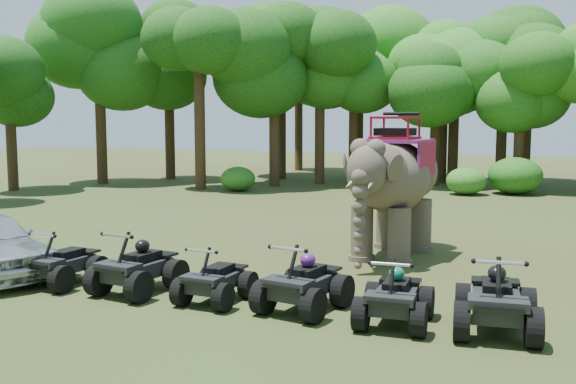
% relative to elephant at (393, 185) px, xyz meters
% --- Properties ---
extents(ground, '(110.00, 110.00, 0.00)m').
position_rel_elephant_xyz_m(ground, '(-1.90, -3.88, -1.88)').
color(ground, '#47381E').
rests_on(ground, ground).
extents(elephant, '(2.45, 4.67, 3.76)m').
position_rel_elephant_xyz_m(elephant, '(0.00, 0.00, 0.00)').
color(elephant, brown).
rests_on(elephant, ground).
extents(atv_0, '(1.33, 1.74, 1.23)m').
position_rel_elephant_xyz_m(atv_0, '(-6.01, -5.63, -1.27)').
color(atv_0, black).
rests_on(atv_0, ground).
extents(atv_1, '(1.52, 1.95, 1.34)m').
position_rel_elephant_xyz_m(atv_1, '(-4.12, -5.57, -1.21)').
color(atv_1, black).
rests_on(atv_1, ground).
extents(atv_2, '(1.22, 1.62, 1.16)m').
position_rel_elephant_xyz_m(atv_2, '(-2.29, -5.59, -1.30)').
color(atv_2, black).
rests_on(atv_2, ground).
extents(atv_3, '(1.58, 1.98, 1.32)m').
position_rel_elephant_xyz_m(atv_3, '(-0.47, -5.48, -1.22)').
color(atv_3, black).
rests_on(atv_3, ground).
extents(atv_4, '(1.30, 1.72, 1.23)m').
position_rel_elephant_xyz_m(atv_4, '(1.31, -5.66, -1.27)').
color(atv_4, black).
rests_on(atv_4, ground).
extents(atv_5, '(1.55, 2.00, 1.38)m').
position_rel_elephant_xyz_m(atv_5, '(2.99, -5.47, -1.19)').
color(atv_5, black).
rests_on(atv_5, ground).
extents(tree_0, '(5.25, 5.25, 7.49)m').
position_rel_elephant_xyz_m(tree_0, '(-1.90, 19.01, 1.87)').
color(tree_0, '#195114').
rests_on(tree_0, ground).
extents(tree_1, '(4.87, 4.87, 6.95)m').
position_rel_elephant_xyz_m(tree_1, '(2.46, 17.97, 1.60)').
color(tree_1, '#195114').
rests_on(tree_1, ground).
extents(tree_24, '(4.99, 4.99, 7.13)m').
position_rel_elephant_xyz_m(tree_24, '(-21.42, 8.47, 1.68)').
color(tree_24, '#195114').
rests_on(tree_24, ground).
extents(tree_25, '(6.57, 6.57, 9.38)m').
position_rel_elephant_xyz_m(tree_25, '(-19.35, 12.94, 2.81)').
color(tree_25, '#195114').
rests_on(tree_25, ground).
extents(tree_26, '(5.92, 5.92, 8.45)m').
position_rel_elephant_xyz_m(tree_26, '(-12.80, 12.45, 2.34)').
color(tree_26, '#195114').
rests_on(tree_26, ground).
extents(tree_27, '(6.02, 6.02, 8.59)m').
position_rel_elephant_xyz_m(tree_27, '(-9.88, 15.36, 2.41)').
color(tree_27, '#195114').
rests_on(tree_27, ground).
extents(tree_28, '(5.29, 5.29, 7.55)m').
position_rel_elephant_xyz_m(tree_28, '(-6.48, 18.91, 1.89)').
color(tree_28, '#195114').
rests_on(tree_28, ground).
extents(tree_30, '(6.06, 6.06, 8.66)m').
position_rel_elephant_xyz_m(tree_30, '(-12.50, 25.98, 2.45)').
color(tree_30, '#195114').
rests_on(tree_30, ground).
extents(tree_31, '(5.83, 5.83, 8.32)m').
position_rel_elephant_xyz_m(tree_31, '(-8.04, 17.53, 2.28)').
color(tree_31, '#195114').
rests_on(tree_31, ground).
extents(tree_32, '(6.51, 6.51, 9.31)m').
position_rel_elephant_xyz_m(tree_32, '(-1.12, 20.61, 2.77)').
color(tree_32, '#195114').
rests_on(tree_32, ground).
extents(tree_33, '(7.05, 7.05, 10.07)m').
position_rel_elephant_xyz_m(tree_33, '(2.69, 21.10, 3.15)').
color(tree_33, '#195114').
rests_on(tree_33, ground).
extents(tree_35, '(5.08, 5.08, 7.26)m').
position_rel_elephant_xyz_m(tree_35, '(-1.75, 20.86, 1.75)').
color(tree_35, '#195114').
rests_on(tree_35, ground).
extents(tree_37, '(7.18, 7.18, 10.25)m').
position_rel_elephant_xyz_m(tree_37, '(-11.19, 19.50, 3.24)').
color(tree_37, '#195114').
rests_on(tree_37, ground).
extents(tree_38, '(7.59, 7.59, 10.85)m').
position_rel_elephant_xyz_m(tree_38, '(-7.08, 22.09, 3.54)').
color(tree_38, '#195114').
rests_on(tree_38, ground).
extents(tree_39, '(5.86, 5.86, 8.37)m').
position_rel_elephant_xyz_m(tree_39, '(1.49, 20.19, 2.30)').
color(tree_39, '#195114').
rests_on(tree_39, ground).
extents(tree_43, '(6.50, 6.50, 9.28)m').
position_rel_elephant_xyz_m(tree_43, '(-17.37, 16.86, 2.76)').
color(tree_43, '#195114').
rests_on(tree_43, ground).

